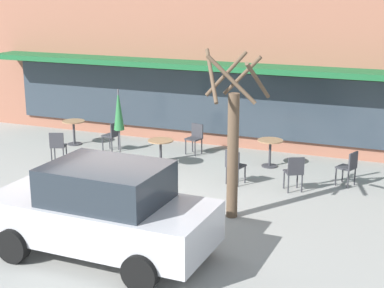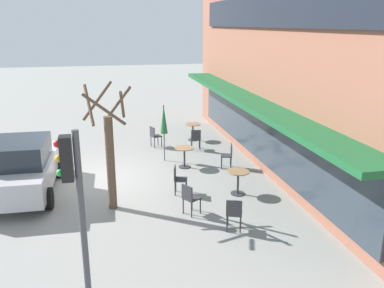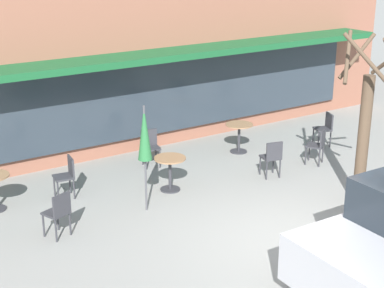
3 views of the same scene
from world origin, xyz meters
name	(u,v)px [view 3 (image 3 of 3)]	position (x,y,z in m)	size (l,w,h in m)	color
ground_plane	(293,244)	(0.00, 0.00, 0.00)	(80.00, 80.00, 0.00)	gray
cafe_table_near_wall	(170,168)	(-0.60, 3.32, 0.52)	(0.70, 0.70, 0.76)	#333338
cafe_table_by_tree	(239,133)	(2.18, 4.47, 0.52)	(0.70, 0.70, 0.76)	#333338
patio_umbrella_green_folded	(145,134)	(-1.53, 2.71, 1.63)	(0.28, 0.28, 2.20)	#4C4C51
cafe_chair_0	(58,211)	(-3.43, 2.57, 0.53)	(0.51, 0.51, 0.89)	#333338
cafe_chair_1	(318,144)	(3.25, 2.71, 0.53)	(0.55, 0.55, 0.89)	#333338
cafe_chair_2	(272,156)	(1.75, 2.66, 0.53)	(0.48, 0.48, 0.89)	#333338
cafe_chair_3	(67,174)	(-2.62, 4.21, 0.53)	(0.45, 0.45, 0.89)	#333338
cafe_chair_4	(325,127)	(4.41, 3.62, 0.53)	(0.52, 0.52, 0.89)	#333338
cafe_chair_5	(150,145)	(-0.21, 4.89, 0.53)	(0.48, 0.48, 0.89)	#333338
street_tree	(365,124)	(2.37, 0.62, 1.71)	(1.35, 1.38, 3.59)	brown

